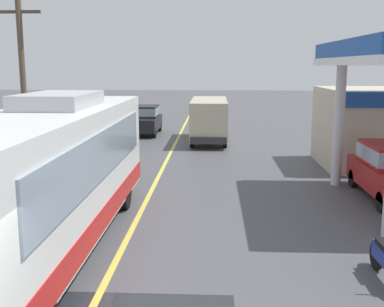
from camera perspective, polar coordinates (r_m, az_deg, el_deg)
ground at (r=25.14m, az=-2.34°, el=0.64°), size 120.00×120.00×0.00m
lane_divider_stripe at (r=20.26m, az=-3.57°, el=-1.80°), size 0.16×50.00×0.01m
coach_bus_main at (r=11.54m, az=-16.93°, el=-3.05°), size 2.60×11.04×3.69m
minibus_opposing_lane at (r=27.15m, az=2.08°, el=4.52°), size 2.04×6.13×2.44m
car_trailing_behind_bus at (r=30.36m, az=-5.66°, el=4.25°), size 1.70×4.20×1.82m
utility_pole_roadside at (r=20.90m, az=-19.81°, el=8.27°), size 1.80×0.24×7.09m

